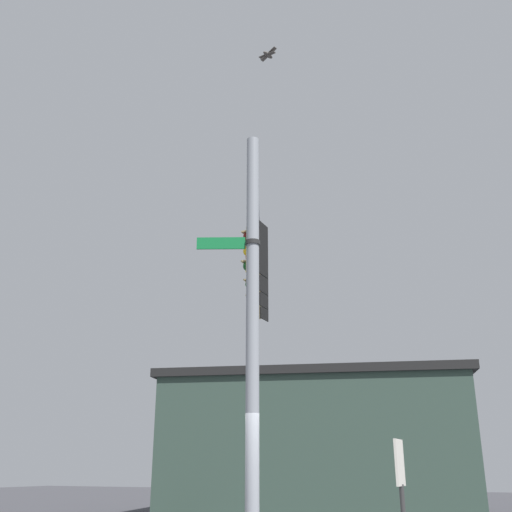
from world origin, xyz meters
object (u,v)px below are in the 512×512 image
at_px(traffic_light_mid_outer, 257,286).
at_px(historical_marker, 401,484).
at_px(traffic_light_mid_inner, 256,269).
at_px(bird_flying, 268,55).
at_px(traffic_light_arm_end, 258,299).
at_px(street_name_sign, 236,243).
at_px(traffic_light_nearest_pole, 255,250).

bearing_deg(traffic_light_mid_outer, historical_marker, -127.69).
xyz_separation_m(traffic_light_mid_inner, bird_flying, (-2.99, -1.61, 3.66)).
bearing_deg(traffic_light_arm_end, historical_marker, -133.85).
relative_size(traffic_light_mid_outer, traffic_light_arm_end, 1.00).
height_order(street_name_sign, bird_flying, bird_flying).
bearing_deg(historical_marker, traffic_light_arm_end, 46.15).
xyz_separation_m(street_name_sign, historical_marker, (1.82, -2.25, -4.06)).
bearing_deg(street_name_sign, traffic_light_arm_end, 20.56).
distance_m(traffic_light_nearest_pole, traffic_light_mid_inner, 1.39).
distance_m(traffic_light_arm_end, bird_flying, 7.17).
bearing_deg(street_name_sign, traffic_light_mid_inner, 18.87).
distance_m(traffic_light_mid_outer, bird_flying, 6.02).
bearing_deg(traffic_light_mid_inner, street_name_sign, -161.13).
distance_m(traffic_light_nearest_pole, traffic_light_arm_end, 4.18).
bearing_deg(traffic_light_mid_inner, traffic_light_nearest_pole, -157.10).
xyz_separation_m(traffic_light_nearest_pole, street_name_sign, (-2.39, -0.71, -0.77)).
relative_size(traffic_light_mid_outer, street_name_sign, 1.23).
distance_m(traffic_light_mid_inner, street_name_sign, 3.95).
xyz_separation_m(traffic_light_mid_inner, street_name_sign, (-3.67, -1.25, -0.77)).
height_order(traffic_light_nearest_pole, traffic_light_mid_outer, same).
bearing_deg(traffic_light_mid_outer, traffic_light_nearest_pole, -157.10).
height_order(traffic_light_arm_end, street_name_sign, traffic_light_arm_end).
relative_size(traffic_light_arm_end, bird_flying, 2.96).
xyz_separation_m(traffic_light_mid_inner, traffic_light_arm_end, (2.56, 1.08, 0.00)).
distance_m(street_name_sign, historical_marker, 4.99).
relative_size(traffic_light_mid_inner, street_name_sign, 1.23).
height_order(traffic_light_mid_inner, traffic_light_mid_outer, same).
xyz_separation_m(traffic_light_arm_end, historical_marker, (-4.41, -4.59, -4.82)).
relative_size(street_name_sign, historical_marker, 0.50).
relative_size(bird_flying, historical_marker, 0.21).
bearing_deg(street_name_sign, traffic_light_nearest_pole, 16.62).
xyz_separation_m(street_name_sign, bird_flying, (0.68, -0.35, 4.43)).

